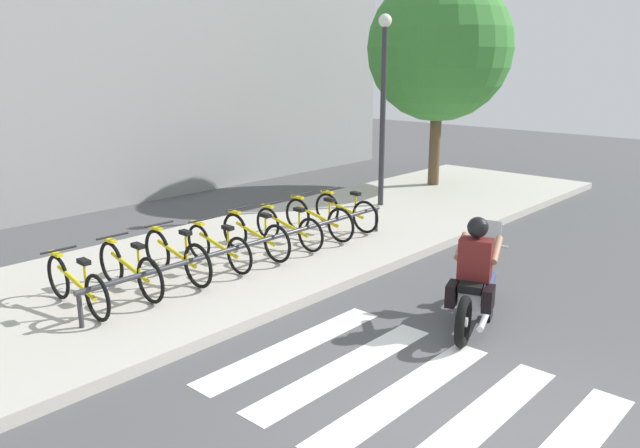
% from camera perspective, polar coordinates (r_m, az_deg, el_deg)
% --- Properties ---
extents(ground_plane, '(48.00, 48.00, 0.00)m').
position_cam_1_polar(ground_plane, '(6.28, 13.83, -17.44)').
color(ground_plane, '#4C4C4F').
extents(sidewalk, '(24.00, 4.40, 0.15)m').
position_cam_1_polar(sidewalk, '(9.64, -15.22, -5.30)').
color(sidewalk, '#B7B2A8').
rests_on(sidewalk, ground).
extents(crosswalk_stripe_2, '(2.80, 0.40, 0.01)m').
position_cam_1_polar(crosswalk_stripe_2, '(6.31, 14.03, -17.24)').
color(crosswalk_stripe_2, white).
rests_on(crosswalk_stripe_2, ground).
extents(crosswalk_stripe_3, '(2.80, 0.40, 0.01)m').
position_cam_1_polar(crosswalk_stripe_3, '(6.65, 7.76, -15.09)').
color(crosswalk_stripe_3, white).
rests_on(crosswalk_stripe_3, ground).
extents(crosswalk_stripe_4, '(2.80, 0.40, 0.01)m').
position_cam_1_polar(crosswalk_stripe_4, '(7.07, 2.29, -13.03)').
color(crosswalk_stripe_4, white).
rests_on(crosswalk_stripe_4, ground).
extents(crosswalk_stripe_5, '(2.80, 0.40, 0.01)m').
position_cam_1_polar(crosswalk_stripe_5, '(7.55, -2.46, -11.11)').
color(crosswalk_stripe_5, white).
rests_on(crosswalk_stripe_5, ground).
extents(motorcycle, '(2.09, 0.95, 1.22)m').
position_cam_1_polar(motorcycle, '(8.28, 14.04, -5.74)').
color(motorcycle, black).
rests_on(motorcycle, ground).
extents(rider, '(0.74, 0.67, 1.43)m').
position_cam_1_polar(rider, '(8.09, 14.08, -3.50)').
color(rider, '#591919').
rests_on(rider, ground).
extents(bicycle_0, '(0.48, 1.71, 0.74)m').
position_cam_1_polar(bicycle_0, '(8.65, -21.38, -5.20)').
color(bicycle_0, black).
rests_on(bicycle_0, sidewalk).
extents(bicycle_1, '(0.48, 1.68, 0.77)m').
position_cam_1_polar(bicycle_1, '(8.99, -17.01, -4.00)').
color(bicycle_1, black).
rests_on(bicycle_1, sidewalk).
extents(bicycle_2, '(0.48, 1.71, 0.80)m').
position_cam_1_polar(bicycle_2, '(9.38, -12.99, -2.89)').
color(bicycle_2, black).
rests_on(bicycle_2, sidewalk).
extents(bicycle_3, '(0.48, 1.62, 0.71)m').
position_cam_1_polar(bicycle_3, '(9.82, -9.31, -2.07)').
color(bicycle_3, black).
rests_on(bicycle_3, sidewalk).
extents(bicycle_4, '(0.48, 1.69, 0.76)m').
position_cam_1_polar(bicycle_4, '(10.29, -5.96, -1.06)').
color(bicycle_4, black).
rests_on(bicycle_4, sidewalk).
extents(bicycle_5, '(0.48, 1.67, 0.72)m').
position_cam_1_polar(bicycle_5, '(10.80, -2.92, -0.31)').
color(bicycle_5, black).
rests_on(bicycle_5, sidewalk).
extents(bicycle_6, '(0.48, 1.72, 0.76)m').
position_cam_1_polar(bicycle_6, '(11.34, -0.16, 0.52)').
color(bicycle_6, black).
rests_on(bicycle_6, sidewalk).
extents(bicycle_7, '(0.48, 1.59, 0.75)m').
position_cam_1_polar(bicycle_7, '(11.90, 2.35, 1.18)').
color(bicycle_7, black).
rests_on(bicycle_7, sidewalk).
extents(bike_rack, '(6.00, 0.07, 0.49)m').
position_cam_1_polar(bike_rack, '(9.62, -5.47, -1.69)').
color(bike_rack, '#333338').
rests_on(bike_rack, sidewalk).
extents(street_lamp, '(0.28, 0.28, 4.22)m').
position_cam_1_polar(street_lamp, '(13.67, 5.81, 11.67)').
color(street_lamp, '#2D2D33').
rests_on(street_lamp, ground).
extents(tree_near_rack, '(3.59, 3.59, 5.37)m').
position_cam_1_polar(tree_near_rack, '(16.20, 10.87, 15.51)').
color(tree_near_rack, brown).
rests_on(tree_near_rack, ground).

